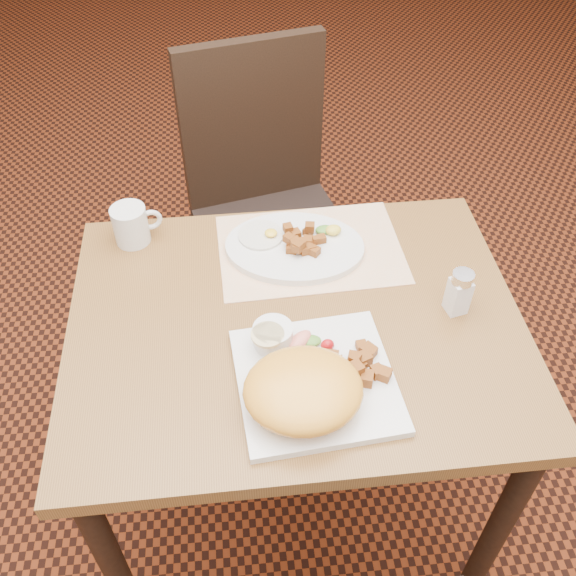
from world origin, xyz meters
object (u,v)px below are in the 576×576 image
Objects in this scene: salt_shaker at (459,292)px; chair_far at (266,197)px; table at (296,355)px; coffee_mug at (132,225)px; plate_square at (316,381)px; plate_oval at (295,247)px.

chair_far is at bearing 115.62° from salt_shaker.
coffee_mug reaches higher than table.
plate_square is at bearing 78.81° from chair_far.
plate_square is 2.80× the size of salt_shaker.
table is 0.46m from coffee_mug.
chair_far is 0.81m from salt_shaker.
plate_oval is at bearing 145.08° from salt_shaker.
plate_square is at bearing -51.23° from coffee_mug.
plate_square reaches higher than table.
chair_far is (-0.01, 0.68, -0.10)m from table.
plate_square is at bearing -90.44° from plate_oval.
coffee_mug is at bearing 128.77° from plate_square.
chair_far is 3.46× the size of plate_square.
plate_oval is at bearing -12.06° from coffee_mug.
chair_far is 8.90× the size of coffee_mug.
chair_far is 3.19× the size of plate_oval.
coffee_mug is (-0.35, 0.44, 0.04)m from plate_square.
salt_shaker is at bearing -1.05° from table.
plate_oval is (0.02, 0.20, 0.12)m from table.
table is at bearing -40.00° from coffee_mug.
chair_far is at bearing 91.80° from plate_square.
salt_shaker is at bearing 26.51° from plate_square.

